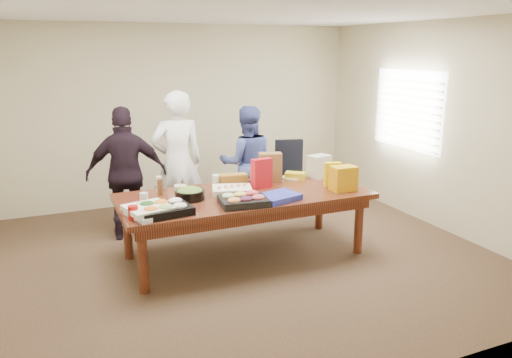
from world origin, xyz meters
name	(u,v)px	position (x,y,z in m)	size (l,w,h in m)	color
floor	(245,256)	(0.00, 0.00, -0.01)	(5.50, 5.00, 0.02)	#47301E
ceiling	(243,11)	(0.00, 0.00, 2.71)	(5.50, 5.00, 0.02)	white
wall_back	(184,115)	(0.00, 2.50, 1.35)	(5.50, 0.04, 2.70)	beige
wall_front	(388,205)	(0.00, -2.50, 1.35)	(5.50, 0.04, 2.70)	beige
wall_right	(439,126)	(2.75, 0.00, 1.35)	(0.04, 5.00, 2.70)	beige
window_panel	(407,110)	(2.72, 0.60, 1.50)	(0.03, 1.40, 1.10)	white
window_blinds	(405,110)	(2.68, 0.60, 1.50)	(0.04, 1.36, 1.00)	beige
conference_table	(245,225)	(0.00, 0.00, 0.38)	(2.80, 1.20, 0.75)	#4C1C0F
office_chair	(294,178)	(1.32, 1.30, 0.49)	(0.50, 0.50, 0.99)	black
person_center	(178,163)	(-0.48, 1.10, 0.92)	(0.67, 0.44, 1.84)	white
person_right	(247,163)	(0.55, 1.26, 0.79)	(0.77, 0.60, 1.59)	#4654A1
person_left	(127,174)	(-1.12, 1.13, 0.83)	(0.98, 0.41, 1.67)	black
veggie_tray	(164,210)	(-1.00, -0.34, 0.79)	(0.51, 0.40, 0.08)	black
fruit_tray	(243,201)	(-0.16, -0.37, 0.79)	(0.49, 0.38, 0.07)	black
sheet_cake	(232,190)	(-0.13, 0.06, 0.79)	(0.43, 0.32, 0.08)	white
salad_bowl	(190,195)	(-0.62, 0.03, 0.80)	(0.32, 0.32, 0.10)	black
chip_bag_blue	(278,197)	(0.24, -0.37, 0.78)	(0.43, 0.32, 0.06)	#2D36B8
chip_bag_red	(262,173)	(0.27, 0.14, 0.92)	(0.24, 0.10, 0.35)	red
chip_bag_yellow	(333,174)	(1.08, -0.11, 0.89)	(0.19, 0.08, 0.29)	#F2D501
chip_bag_orange	(261,175)	(0.30, 0.21, 0.89)	(0.18, 0.08, 0.28)	#C1821F
mayo_jar	(216,180)	(-0.18, 0.45, 0.82)	(0.09, 0.09, 0.14)	white
mustard_bottle	(252,174)	(0.29, 0.47, 0.84)	(0.06, 0.06, 0.17)	orange
dressing_bottle	(160,187)	(-0.89, 0.31, 0.84)	(0.06, 0.06, 0.19)	brown
ranch_bottle	(159,184)	(-0.87, 0.45, 0.84)	(0.06, 0.06, 0.18)	white
banana_bunch	(295,176)	(0.84, 0.36, 0.79)	(0.25, 0.14, 0.08)	yellow
bread_loaf	(233,179)	(0.02, 0.41, 0.81)	(0.32, 0.14, 0.13)	olive
kraft_bag	(270,167)	(0.49, 0.37, 0.93)	(0.27, 0.16, 0.36)	brown
red_cup	(133,212)	(-1.30, -0.37, 0.81)	(0.10, 0.10, 0.13)	#A60E0C
clear_cup_a	(140,207)	(-1.20, -0.19, 0.80)	(0.07, 0.07, 0.10)	silver
clear_cup_b	(144,198)	(-1.11, 0.07, 0.81)	(0.09, 0.09, 0.12)	white
pizza_box_lower	(152,213)	(-1.12, -0.34, 0.77)	(0.41, 0.41, 0.05)	white
pizza_box_upper	(148,208)	(-1.15, -0.32, 0.82)	(0.41, 0.41, 0.05)	white
plate_a	(294,177)	(0.85, 0.41, 0.76)	(0.29, 0.29, 0.02)	white
plate_b	(291,178)	(0.80, 0.40, 0.76)	(0.22, 0.22, 0.01)	white
dip_bowl_a	(257,179)	(0.34, 0.42, 0.78)	(0.15, 0.15, 0.06)	silver
dip_bowl_b	(180,188)	(-0.63, 0.42, 0.78)	(0.15, 0.15, 0.06)	beige
grocery_bag_white	(319,166)	(1.15, 0.32, 0.89)	(0.26, 0.19, 0.28)	beige
grocery_bag_yellow	(343,178)	(1.10, -0.32, 0.89)	(0.28, 0.20, 0.28)	#EAA40E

